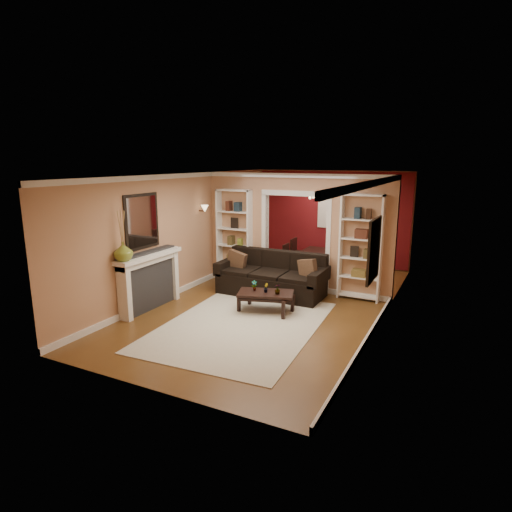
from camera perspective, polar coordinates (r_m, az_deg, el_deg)
The scene contains 30 objects.
floor at distance 9.26m, azimuth 2.50°, elevation -6.18°, with size 8.00×8.00×0.00m, color brown.
ceiling at distance 8.76m, azimuth 2.67°, elevation 10.77°, with size 8.00×8.00×0.00m, color white.
wall_back at distance 12.63m, azimuth 10.03°, elevation 5.05°, with size 8.00×8.00×0.00m, color tan.
wall_front at distance 5.60m, azimuth -14.40°, elevation -4.81°, with size 8.00×8.00×0.00m, color tan.
wall_left at distance 10.02m, azimuth -9.27°, elevation 3.10°, with size 8.00×8.00×0.00m, color tan.
wall_right at distance 8.27m, azimuth 16.96°, elevation 0.68°, with size 8.00×8.00×0.00m, color tan.
partition_wall at distance 10.00m, azimuth 5.39°, elevation 3.20°, with size 4.50×0.15×2.70m, color tan.
red_back_panel at distance 12.60m, azimuth 9.98°, elevation 4.89°, with size 4.44×0.04×2.64m, color maroon.
dining_window at distance 12.53m, azimuth 9.97°, elevation 5.91°, with size 0.78×0.03×0.98m, color #8CA5CC.
area_rug at distance 8.01m, azimuth -1.96°, elevation -9.21°, with size 2.67×3.74×0.01m, color beige.
sofa at distance 9.62m, azimuth 2.04°, elevation -2.44°, with size 2.46×1.06×0.96m, color black.
pillow_left at distance 9.93m, azimuth -2.58°, elevation -0.67°, with size 0.46×0.13×0.46m, color brown.
pillow_right at distance 9.23m, azimuth 6.92°, elevation -1.83°, with size 0.44×0.13×0.44m, color brown.
coffee_table at distance 8.62m, azimuth 1.30°, elevation -6.16°, with size 1.09×0.59×0.41m, color black.
plant_left at distance 8.63m, azimuth -0.22°, elevation -3.96°, with size 0.11×0.08×0.21m, color #336626.
plant_center at distance 8.53m, azimuth 1.31°, elevation -4.27°, with size 0.10×0.08×0.18m, color #336626.
plant_right at distance 8.43m, azimuth 2.88°, elevation -4.43°, with size 0.11×0.11×0.20m, color #336626.
bookshelf_left at distance 10.54m, azimuth -2.86°, elevation 2.62°, with size 0.90×0.30×2.30m, color white.
bookshelf_right at distance 9.43m, azimuth 13.78°, elevation 1.07°, with size 0.90×0.30×2.30m, color white.
fireplace at distance 8.94m, azimuth -13.87°, elevation -3.34°, with size 0.32×1.70×1.16m, color white.
vase at distance 8.26m, azimuth -17.27°, elevation 0.58°, with size 0.35×0.35×0.36m, color olive.
mirror at distance 8.78m, azimuth -14.99°, elevation 4.46°, with size 0.03×0.95×1.10m, color silver.
wall_sconce at distance 10.35m, azimuth -7.13°, elevation 6.16°, with size 0.18×0.18×0.22m, color #FFE0A5.
framed_art at distance 7.28m, azimuth 15.39°, elevation 0.79°, with size 0.04×0.85×1.05m, color black.
dining_table at distance 11.70m, azimuth 8.00°, elevation -0.85°, with size 0.87×1.56×0.55m, color black.
dining_chair_nw at distance 11.58m, azimuth 4.97°, elevation -0.30°, with size 0.39×0.39×0.79m, color black.
dining_chair_ne at distance 11.22m, azimuth 10.20°, elevation -0.60°, with size 0.44×0.44×0.90m, color black.
dining_chair_sw at distance 12.12m, azimuth 6.02°, elevation 0.41°, with size 0.42×0.42×0.85m, color black.
dining_chair_se at distance 11.79m, azimuth 11.02°, elevation -0.17°, with size 0.41×0.41×0.83m, color black.
chandelier at distance 11.32m, azimuth 8.24°, elevation 7.65°, with size 0.50×0.50×0.30m, color #352218.
Camera 1 is at (3.55, -8.00, 3.00)m, focal length 30.00 mm.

